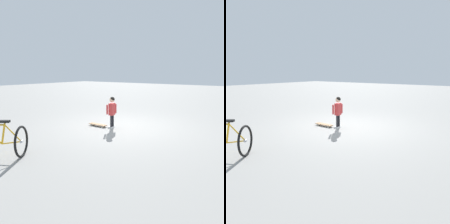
% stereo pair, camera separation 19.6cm
% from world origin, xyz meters
% --- Properties ---
extents(ground_plane, '(50.00, 50.00, 0.00)m').
position_xyz_m(ground_plane, '(0.00, 0.00, 0.00)').
color(ground_plane, gray).
extents(child_person, '(0.39, 0.21, 1.06)m').
position_xyz_m(child_person, '(-0.34, 0.19, 0.66)').
color(child_person, black).
rests_on(child_person, ground).
extents(skateboard, '(0.20, 0.69, 0.07)m').
position_xyz_m(skateboard, '(-0.43, 0.74, 0.06)').
color(skateboard, olive).
rests_on(skateboard, ground).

